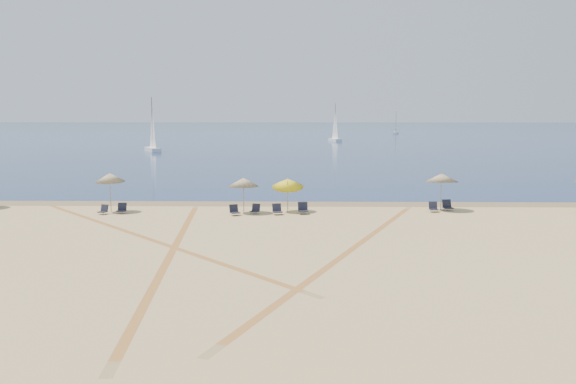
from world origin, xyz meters
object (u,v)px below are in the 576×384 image
umbrella_2 (244,182)px  umbrella_4 (442,178)px  chair_1 (104,210)px  sailboat_1 (396,127)px  chair_2 (122,209)px  sailboat_0 (153,135)px  sailboat_2 (335,130)px  chair_6 (303,209)px  chair_3 (234,211)px  chair_4 (255,209)px  chair_7 (433,207)px  umbrella_3 (288,183)px  chair_8 (447,206)px  umbrella_1 (110,177)px

umbrella_2 → umbrella_4: (12.74, 1.44, 0.15)m
chair_1 → sailboat_1: size_ratio=0.10×
chair_2 → sailboat_0: size_ratio=0.07×
chair_1 → sailboat_2: 108.09m
chair_2 → chair_6: (11.43, 0.05, 0.03)m
chair_3 → chair_4: (1.25, 0.64, -0.02)m
chair_7 → sailboat_1: 161.16m
chair_3 → chair_2: bearing=150.6°
chair_2 → chair_7: size_ratio=1.03×
chair_3 → sailboat_0: (-20.39, 66.84, 2.40)m
sailboat_1 → chair_6: bearing=-86.7°
umbrella_4 → chair_3: umbrella_4 is taller
sailboat_0 → umbrella_4: bearing=-87.4°
chair_1 → chair_6: (12.49, 0.37, 0.06)m
chair_1 → sailboat_1: sailboat_1 is taller
sailboat_0 → chair_7: bearing=-88.1°
umbrella_2 → chair_2: (-7.68, -0.37, -1.68)m
umbrella_2 → chair_4: (0.76, -0.32, -1.70)m
umbrella_2 → umbrella_4: 12.82m
umbrella_3 → chair_4: umbrella_3 is taller
chair_6 → sailboat_1: 163.45m
umbrella_2 → umbrella_4: size_ratio=0.94×
chair_6 → sailboat_1: size_ratio=0.11×
umbrella_4 → chair_3: size_ratio=3.04×
umbrella_4 → sailboat_0: (-33.63, 64.44, 0.57)m
umbrella_3 → chair_3: (-3.27, -1.52, -1.57)m
sailboat_0 → sailboat_2: sailboat_0 is taller
sailboat_1 → sailboat_0: bearing=-106.0°
umbrella_3 → chair_8: size_ratio=3.07×
umbrella_1 → sailboat_1: 165.49m
sailboat_0 → chair_8: bearing=-87.2°
chair_4 → umbrella_1: bearing=-167.6°
chair_4 → chair_6: chair_6 is taller
chair_1 → chair_3: 8.25m
sailboat_1 → chair_3: bearing=-88.1°
umbrella_2 → chair_7: umbrella_2 is taller
chair_2 → chair_4: chair_2 is taller
umbrella_1 → chair_8: umbrella_1 is taller
sailboat_1 → sailboat_2: (-21.52, -55.02, 0.45)m
chair_3 → chair_7: chair_3 is taller
umbrella_1 → umbrella_4: (21.28, 1.18, -0.10)m
chair_3 → umbrella_1: bearing=146.6°
chair_1 → chair_4: chair_4 is taller
chair_3 → sailboat_0: sailboat_0 is taller
umbrella_3 → umbrella_4: size_ratio=0.97×
chair_1 → umbrella_3: bearing=20.7°
chair_2 → sailboat_1: sailboat_1 is taller
umbrella_4 → chair_1: 21.67m
umbrella_4 → chair_4: bearing=-171.7°
umbrella_3 → chair_6: (0.98, -0.89, -1.54)m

